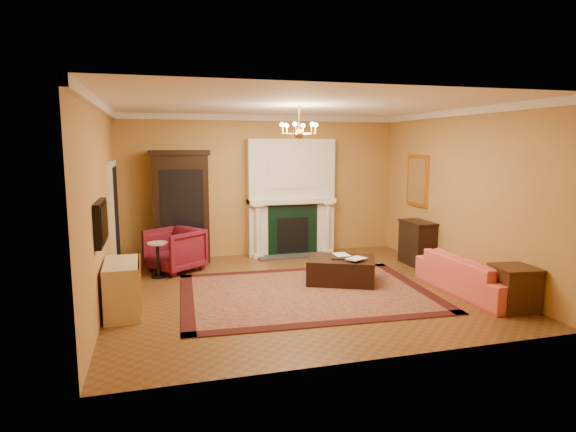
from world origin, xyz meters
name	(u,v)px	position (x,y,z in m)	size (l,w,h in m)	color
floor	(298,290)	(0.00, 0.00, -0.01)	(6.00, 5.50, 0.02)	brown
ceiling	(299,104)	(0.00, 0.00, 3.01)	(6.00, 5.50, 0.02)	white
wall_back	(262,186)	(0.00, 2.76, 1.50)	(6.00, 0.02, 3.00)	#B38640
wall_front	(373,228)	(0.00, -2.76, 1.50)	(6.00, 0.02, 3.00)	#B38640
wall_left	(100,206)	(-3.01, 0.00, 1.50)	(0.02, 5.50, 3.00)	#B38640
wall_right	(460,195)	(3.01, 0.00, 1.50)	(0.02, 5.50, 3.00)	#B38640
fireplace	(291,200)	(0.60, 2.57, 1.19)	(1.90, 0.70, 2.50)	silver
crown_molding	(283,113)	(0.00, 0.96, 2.94)	(6.00, 5.50, 0.12)	silver
doorway	(115,219)	(-2.95, 1.70, 1.05)	(0.08, 1.05, 2.10)	silver
tv_panel	(101,222)	(-2.95, -0.60, 1.35)	(0.09, 0.95, 0.58)	black
gilt_mirror	(417,181)	(2.97, 1.40, 1.65)	(0.06, 0.76, 1.05)	gold
chandelier	(299,130)	(0.00, 0.00, 2.61)	(0.63, 0.55, 0.53)	gold
oriental_rug	(306,292)	(0.06, -0.22, 0.01)	(3.98, 2.98, 0.02)	#490F11
china_cabinet	(182,209)	(-1.73, 2.49, 1.09)	(1.09, 0.49, 2.17)	black
wingback_armchair	(175,248)	(-1.91, 1.76, 0.45)	(0.87, 0.82, 0.90)	maroon
pedestal_table	(158,257)	(-2.23, 1.37, 0.37)	(0.36, 0.36, 0.65)	black
commode	(123,288)	(-2.73, -0.43, 0.37)	(0.47, 1.00, 0.75)	beige
coral_sofa	(473,269)	(2.64, -0.96, 0.41)	(2.08, 0.61, 0.81)	#E45048
end_table	(514,289)	(2.72, -1.79, 0.31)	(0.53, 0.53, 0.62)	#3D2510
console_table	(417,244)	(2.78, 0.99, 0.42)	(0.43, 0.76, 0.84)	black
leather_ottoman	(341,270)	(0.83, 0.18, 0.23)	(1.13, 0.82, 0.42)	black
ottoman_tray	(344,257)	(0.87, 0.17, 0.45)	(0.41, 0.32, 0.03)	black
book_a	(335,247)	(0.73, 0.22, 0.62)	(0.24, 0.03, 0.32)	gray
book_b	(351,249)	(0.93, 0.02, 0.63)	(0.24, 0.02, 0.33)	gray
topiary_left	(266,187)	(0.03, 2.53, 1.48)	(0.17, 0.17, 0.46)	tan
topiary_right	(318,187)	(1.19, 2.53, 1.46)	(0.16, 0.16, 0.43)	tan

